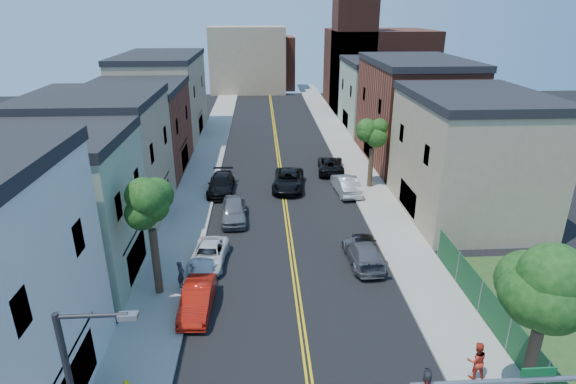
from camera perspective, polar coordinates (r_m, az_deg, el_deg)
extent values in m
cube|color=gray|center=(51.76, -9.99, 4.24)|extent=(3.20, 100.00, 0.15)
cube|color=gray|center=(52.34, 7.51, 4.58)|extent=(3.20, 100.00, 0.15)
cube|color=gray|center=(51.59, -8.05, 4.30)|extent=(0.30, 100.00, 0.15)
cube|color=gray|center=(52.04, 5.61, 4.57)|extent=(0.30, 100.00, 0.15)
cube|color=gray|center=(29.99, -26.97, -2.50)|extent=(9.00, 8.00, 8.50)
cube|color=#998466|center=(37.77, -22.02, 3.42)|extent=(9.00, 10.00, 9.00)
cube|color=brown|center=(48.05, -18.08, 7.00)|extent=(9.00, 12.00, 8.00)
cube|color=#998466|center=(61.24, -15.09, 11.04)|extent=(9.00, 16.00, 9.50)
cube|color=#998466|center=(38.29, 21.30, 3.76)|extent=(9.00, 12.00, 9.00)
cube|color=brown|center=(50.78, 15.07, 9.24)|extent=(9.00, 14.00, 10.00)
cube|color=gray|center=(64.10, 11.18, 11.37)|extent=(9.00, 12.00, 8.50)
cube|color=#4C2319|center=(80.05, 10.95, 14.66)|extent=(16.00, 14.00, 12.00)
cube|color=#4C2319|center=(74.63, 8.07, 18.20)|extent=(6.00, 6.00, 22.00)
cube|color=#998466|center=(91.60, -4.95, 15.81)|extent=(14.00, 8.00, 12.00)
cube|color=brown|center=(95.67, -2.40, 15.52)|extent=(10.00, 8.00, 10.00)
cube|color=#143F1E|center=(26.06, 23.90, -13.55)|extent=(0.04, 15.00, 1.90)
cylinder|color=#39271C|center=(27.28, -15.86, -8.17)|extent=(0.44, 0.44, 3.96)
sphere|color=black|center=(25.47, -16.84, 0.30)|extent=(5.20, 5.20, 5.20)
sphere|color=black|center=(24.64, -16.12, 2.25)|extent=(3.90, 3.90, 3.90)
sphere|color=black|center=(26.24, -17.58, -0.36)|extent=(3.64, 3.64, 3.64)
cylinder|color=#39271C|center=(20.90, 27.20, -19.62)|extent=(0.44, 0.44, 4.40)
sphere|color=black|center=(18.30, 29.78, -8.01)|extent=(5.80, 5.80, 5.80)
sphere|color=black|center=(18.68, 27.01, -8.89)|extent=(4.06, 4.06, 4.06)
cylinder|color=#39271C|center=(42.49, 10.08, 2.95)|extent=(0.44, 0.44, 3.52)
sphere|color=black|center=(41.46, 10.41, 7.85)|extent=(4.40, 4.40, 4.40)
sphere|color=black|center=(41.06, 11.21, 8.92)|extent=(3.30, 3.30, 3.30)
sphere|color=black|center=(41.88, 9.65, 7.42)|extent=(3.08, 3.08, 3.08)
cylinder|color=slate|center=(13.65, 26.27, -20.02)|extent=(5.40, 0.14, 0.14)
cube|color=#0C5926|center=(13.74, 28.37, -18.82)|extent=(0.90, 0.04, 0.25)
cylinder|color=black|center=(13.21, -22.91, -13.80)|extent=(1.80, 0.12, 0.12)
cube|color=slate|center=(12.97, -19.01, -14.18)|extent=(0.50, 0.25, 0.15)
imported|color=red|center=(26.12, -11.04, -12.78)|extent=(1.73, 4.45, 1.44)
imported|color=silver|center=(30.34, -9.71, -7.61)|extent=(2.52, 4.76, 1.28)
imported|color=#5B5F63|center=(35.95, -6.65, -2.26)|extent=(2.12, 4.87, 1.63)
imported|color=black|center=(41.53, -8.21, 0.96)|extent=(2.29, 5.38, 1.55)
imported|color=#515258|center=(30.39, 9.21, -7.35)|extent=(2.20, 5.04, 1.44)
imported|color=black|center=(31.23, 9.37, -6.60)|extent=(2.10, 4.16, 1.36)
imported|color=#B7BBBF|center=(41.26, 7.10, 0.93)|extent=(2.12, 5.03, 1.62)
imported|color=black|center=(46.56, 5.24, 3.36)|extent=(2.96, 5.53, 1.48)
imported|color=black|center=(42.00, 0.03, 1.47)|extent=(3.29, 6.01, 1.60)
imported|color=#282930|center=(28.03, -12.99, -9.78)|extent=(0.49, 0.65, 1.62)
imported|color=#B62F1C|center=(23.03, 22.08, -18.56)|extent=(0.88, 0.69, 1.80)
sphere|color=#D7B80B|center=(22.04, -19.23, -21.20)|extent=(0.23, 0.23, 0.23)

